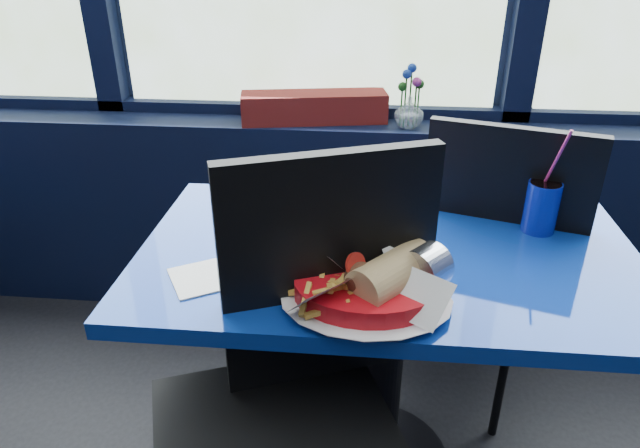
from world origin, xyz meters
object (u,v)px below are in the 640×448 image
at_px(near_table, 384,311).
at_px(chair_near_back, 474,251).
at_px(planter_box, 314,107).
at_px(flower_vase, 409,109).
at_px(ketchup_bottle, 442,170).
at_px(food_basket, 370,287).
at_px(soda_cup, 542,206).
at_px(chair_near_front, 301,381).

distance_m(near_table, chair_near_back, 0.42).
relative_size(planter_box, flower_vase, 2.38).
xyz_separation_m(chair_near_back, ketchup_bottle, (-0.12, -0.04, 0.27)).
xyz_separation_m(food_basket, soda_cup, (0.43, 0.37, 0.03)).
bearing_deg(flower_vase, food_basket, -96.66).
distance_m(planter_box, ketchup_bottle, 0.71).
xyz_separation_m(chair_near_front, soda_cup, (0.56, 0.46, 0.21)).
height_order(near_table, food_basket, food_basket).
xyz_separation_m(chair_near_back, planter_box, (-0.54, 0.54, 0.28)).
relative_size(chair_near_front, soda_cup, 3.82).
bearing_deg(flower_vase, chair_near_front, -102.62).
distance_m(food_basket, ketchup_bottle, 0.55).
height_order(flower_vase, soda_cup, soda_cup).
distance_m(chair_near_front, chair_near_back, 0.78).
distance_m(planter_box, flower_vase, 0.35).
xyz_separation_m(near_table, planter_box, (-0.27, 0.85, 0.29)).
relative_size(near_table, planter_box, 2.25).
distance_m(chair_near_front, food_basket, 0.24).
bearing_deg(chair_near_back, soda_cup, 138.97).
relative_size(chair_near_back, flower_vase, 4.48).
bearing_deg(flower_vase, near_table, -95.62).
bearing_deg(soda_cup, near_table, -160.43).
xyz_separation_m(chair_near_front, ketchup_bottle, (0.32, 0.60, 0.24)).
xyz_separation_m(near_table, flower_vase, (0.08, 0.82, 0.30)).
relative_size(flower_vase, ketchup_bottle, 1.00).
xyz_separation_m(planter_box, flower_vase, (0.35, -0.04, 0.01)).
bearing_deg(planter_box, food_basket, -88.30).
height_order(chair_near_back, ketchup_bottle, chair_near_back).
relative_size(food_basket, soda_cup, 1.40).
height_order(near_table, soda_cup, soda_cup).
bearing_deg(food_basket, ketchup_bottle, 45.31).
distance_m(chair_near_back, planter_box, 0.81).
bearing_deg(ketchup_bottle, flower_vase, 97.17).
bearing_deg(planter_box, chair_near_back, -55.04).
xyz_separation_m(flower_vase, ketchup_bottle, (0.07, -0.54, -0.02)).
distance_m(planter_box, soda_cup, 0.97).
bearing_deg(ketchup_bottle, chair_near_back, 16.11).
relative_size(near_table, food_basket, 3.06).
xyz_separation_m(flower_vase, soda_cup, (0.30, -0.68, -0.05)).
bearing_deg(flower_vase, soda_cup, -65.88).
xyz_separation_m(planter_box, food_basket, (0.23, -1.09, -0.06)).
height_order(chair_near_front, food_basket, chair_near_front).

